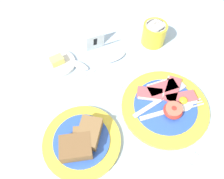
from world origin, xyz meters
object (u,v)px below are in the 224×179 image
teaspoon_near_cup (86,69)px  fork_on_cloth (188,171)px  teaspoon_by_saucer (109,61)px  number_card (94,40)px  sugar_cup (154,33)px  bread_plate (82,141)px  breakfast_plate (166,105)px  butter_dish (58,63)px

teaspoon_near_cup → fork_on_cloth: (0.14, -0.38, -0.00)m
teaspoon_by_saucer → fork_on_cloth: bearing=-94.3°
number_card → teaspoon_by_saucer: (0.03, -0.07, -0.03)m
sugar_cup → bread_plate: bearing=-140.6°
breakfast_plate → teaspoon_by_saucer: 0.23m
number_card → breakfast_plate: bearing=-69.3°
bread_plate → fork_on_cloth: bearing=-34.7°
sugar_cup → teaspoon_by_saucer: bearing=-168.5°
fork_on_cloth → breakfast_plate: bearing=46.2°
bread_plate → teaspoon_by_saucer: size_ratio=1.04×
breakfast_plate → bread_plate: size_ratio=1.22×
breakfast_plate → number_card: size_ratio=3.31×
sugar_cup → breakfast_plate: bearing=-106.9°
teaspoon_by_saucer → fork_on_cloth: size_ratio=1.18×
teaspoon_by_saucer → breakfast_plate: bearing=-79.5°
sugar_cup → number_card: number_card is taller
sugar_cup → number_card: (-0.20, 0.04, -0.00)m
breakfast_plate → teaspoon_by_saucer: bearing=114.7°
bread_plate → butter_dish: (-0.00, 0.28, -0.01)m
butter_dish → number_card: 0.14m
bread_plate → butter_dish: bread_plate is taller
teaspoon_near_cup → breakfast_plate: bearing=-178.5°
breakfast_plate → teaspoon_near_cup: size_ratio=1.50×
bread_plate → fork_on_cloth: bread_plate is taller
butter_dish → fork_on_cloth: butter_dish is taller
breakfast_plate → sugar_cup: sugar_cup is taller
breakfast_plate → butter_dish: bearing=135.0°
number_card → teaspoon_by_saucer: 0.09m
teaspoon_near_cup → fork_on_cloth: size_ratio=1.00×
breakfast_plate → butter_dish: 0.36m
bread_plate → fork_on_cloth: size_ratio=1.23×
bread_plate → teaspoon_near_cup: bearing=71.6°
sugar_cup → butter_dish: size_ratio=0.71×
teaspoon_near_cup → number_card: bearing=-72.2°
breakfast_plate → sugar_cup: 0.26m
bread_plate → number_card: bearing=67.3°
number_card → teaspoon_near_cup: bearing=-125.6°
fork_on_cloth → bread_plate: bearing=111.2°
sugar_cup → teaspoon_by_saucer: 0.18m
sugar_cup → teaspoon_by_saucer: sugar_cup is taller
teaspoon_by_saucer → butter_dish: bearing=149.9°
teaspoon_by_saucer → bread_plate: bearing=-137.8°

